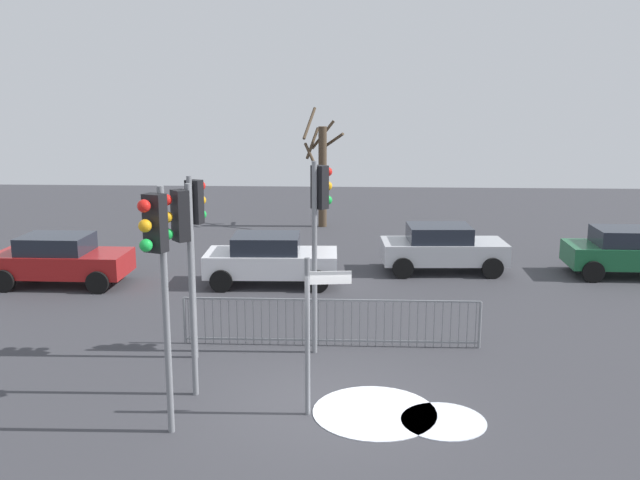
# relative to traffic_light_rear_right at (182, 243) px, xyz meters

# --- Properties ---
(ground_plane) EXTENTS (60.00, 60.00, 0.00)m
(ground_plane) POSITION_rel_traffic_light_rear_right_xyz_m (2.52, -0.20, -2.88)
(ground_plane) COLOR #38383D
(traffic_light_rear_right) EXTENTS (0.48, 0.45, 3.93)m
(traffic_light_rear_right) POSITION_rel_traffic_light_rear_right_xyz_m (0.00, 0.00, 0.00)
(traffic_light_rear_right) COLOR slate
(traffic_light_rear_right) RESTS_ON ground
(traffic_light_foreground_right) EXTENTS (0.38, 0.54, 3.85)m
(traffic_light_foreground_right) POSITION_rel_traffic_light_rear_right_xyz_m (-0.25, 2.08, -0.06)
(traffic_light_foreground_right) COLOR slate
(traffic_light_foreground_right) RESTS_ON ground
(traffic_light_mid_right) EXTENTS (0.45, 0.48, 4.12)m
(traffic_light_mid_right) POSITION_rel_traffic_light_rear_right_xyz_m (2.28, 2.48, 0.14)
(traffic_light_mid_right) COLOR slate
(traffic_light_mid_right) RESTS_ON ground
(traffic_light_foreground_left) EXTENTS (0.38, 0.54, 4.08)m
(traffic_light_foreground_left) POSITION_rel_traffic_light_rear_right_xyz_m (-0.01, -1.52, 0.11)
(traffic_light_foreground_left) COLOR slate
(traffic_light_foreground_left) RESTS_ON ground
(direction_sign_post) EXTENTS (0.79, 0.16, 2.80)m
(direction_sign_post) POSITION_rel_traffic_light_rear_right_xyz_m (2.31, -0.61, -1.31)
(direction_sign_post) COLOR slate
(direction_sign_post) RESTS_ON ground
(pedestrian_guard_railing) EXTENTS (6.56, 0.10, 1.07)m
(pedestrian_guard_railing) POSITION_rel_traffic_light_rear_right_xyz_m (2.52, 2.79, -2.33)
(pedestrian_guard_railing) COLOR slate
(pedestrian_guard_railing) RESTS_ON ground
(car_silver_far) EXTENTS (3.89, 2.10, 1.47)m
(car_silver_far) POSITION_rel_traffic_light_rear_right_xyz_m (5.75, 9.58, -2.12)
(car_silver_far) COLOR #B2B5BA
(car_silver_far) RESTS_ON ground
(car_white_mid) EXTENTS (3.86, 2.03, 1.47)m
(car_white_mid) POSITION_rel_traffic_light_rear_right_xyz_m (0.57, 7.81, -2.12)
(car_white_mid) COLOR silver
(car_white_mid) RESTS_ON ground
(car_red_near) EXTENTS (3.81, 1.94, 1.47)m
(car_red_near) POSITION_rel_traffic_light_rear_right_xyz_m (-5.50, 7.44, -2.12)
(car_red_near) COLOR maroon
(car_red_near) RESTS_ON ground
(car_green_trailing) EXTENTS (3.84, 1.99, 1.47)m
(car_green_trailing) POSITION_rel_traffic_light_rear_right_xyz_m (11.39, 9.34, -2.12)
(car_green_trailing) COLOR #195933
(car_green_trailing) RESTS_ON ground
(bare_tree_left) EXTENTS (1.71, 1.69, 4.92)m
(bare_tree_left) POSITION_rel_traffic_light_rear_right_xyz_m (1.61, 17.03, -0.53)
(bare_tree_left) COLOR #473828
(bare_tree_left) RESTS_ON ground
(snow_patch_kerb) EXTENTS (2.18, 2.18, 0.01)m
(snow_patch_kerb) POSITION_rel_traffic_light_rear_right_xyz_m (3.41, -0.49, -2.87)
(snow_patch_kerb) COLOR white
(snow_patch_kerb) RESTS_ON ground
(snow_patch_island) EXTENTS (1.45, 1.45, 0.01)m
(snow_patch_island) POSITION_rel_traffic_light_rear_right_xyz_m (4.58, -0.78, -2.87)
(snow_patch_island) COLOR silver
(snow_patch_island) RESTS_ON ground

